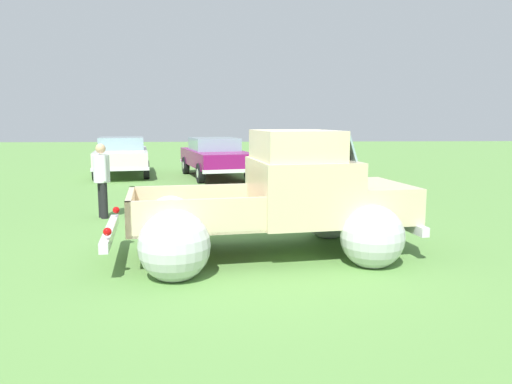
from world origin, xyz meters
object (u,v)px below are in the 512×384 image
(lane_cone_0, at_px, (184,213))
(vintage_pickup_truck, at_px, (285,206))
(show_car_0, at_px, (122,154))
(show_car_1, at_px, (215,156))
(show_car_2, at_px, (308,155))
(spectator_0, at_px, (102,176))

(lane_cone_0, bearing_deg, vintage_pickup_truck, -46.16)
(show_car_0, bearing_deg, show_car_1, 66.14)
(vintage_pickup_truck, height_order, show_car_0, vintage_pickup_truck)
(vintage_pickup_truck, distance_m, show_car_2, 10.98)
(show_car_0, height_order, spectator_0, spectator_0)
(show_car_2, bearing_deg, spectator_0, -49.42)
(show_car_1, height_order, lane_cone_0, show_car_1)
(show_car_2, relative_size, spectator_0, 2.80)
(lane_cone_0, bearing_deg, show_car_2, 67.17)
(lane_cone_0, bearing_deg, spectator_0, 146.98)
(vintage_pickup_truck, bearing_deg, lane_cone_0, 124.99)
(vintage_pickup_truck, xyz_separation_m, lane_cone_0, (-1.74, 1.82, -0.45))
(show_car_0, xyz_separation_m, show_car_1, (3.53, -0.83, -0.00))
(show_car_0, xyz_separation_m, show_car_2, (6.98, -0.50, -0.01))
(vintage_pickup_truck, xyz_separation_m, show_car_0, (-4.95, 11.29, 0.03))
(show_car_0, relative_size, lane_cone_0, 7.76)
(show_car_1, relative_size, show_car_2, 1.12)
(spectator_0, bearing_deg, show_car_2, -156.04)
(spectator_0, xyz_separation_m, lane_cone_0, (1.82, -1.18, -0.58))
(show_car_1, distance_m, show_car_2, 3.47)
(vintage_pickup_truck, height_order, lane_cone_0, vintage_pickup_truck)
(show_car_1, relative_size, spectator_0, 3.15)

